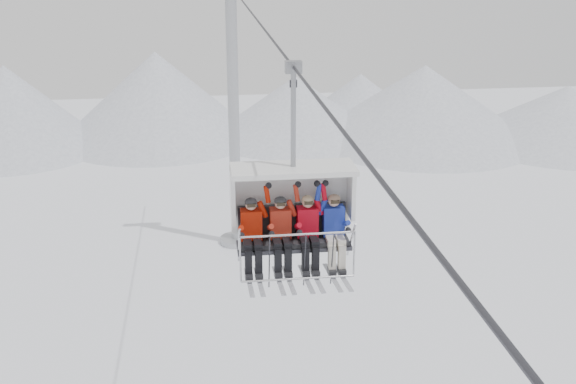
{
  "coord_description": "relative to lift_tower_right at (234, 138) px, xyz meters",
  "views": [
    {
      "loc": [
        -1.7,
        -13.57,
        15.51
      ],
      "look_at": [
        0.0,
        0.0,
        10.65
      ],
      "focal_mm": 45.0,
      "sensor_mm": 36.0,
      "label": 1
    }
  ],
  "objects": [
    {
      "name": "haul_cable",
      "position": [
        0.0,
        -22.0,
        7.52
      ],
      "size": [
        0.06,
        50.0,
        0.06
      ],
      "primitive_type": "cylinder",
      "rotation": [
        1.57,
        0.0,
        0.0
      ],
      "color": "#323237",
      "rests_on": "lift_tower_left"
    },
    {
      "name": "skier_far_right",
      "position": [
        0.78,
        -22.96,
        4.42
      ],
      "size": [
        0.4,
        1.69,
        1.6
      ],
      "color": "#1C30A2",
      "rests_on": "chairlift_carrier"
    },
    {
      "name": "lift_tower_right",
      "position": [
        0.0,
        0.0,
        0.0
      ],
      "size": [
        2.0,
        1.8,
        13.48
      ],
      "color": "#A0A3A7",
      "rests_on": "ground"
    },
    {
      "name": "skier_center_right",
      "position": [
        0.27,
        -22.96,
        4.42
      ],
      "size": [
        0.4,
        1.69,
        1.6
      ],
      "color": "red",
      "rests_on": "chairlift_carrier"
    },
    {
      "name": "skier_far_left",
      "position": [
        -0.81,
        -22.96,
        4.42
      ],
      "size": [
        0.4,
        1.69,
        1.6
      ],
      "color": "#AE1804",
      "rests_on": "chairlift_carrier"
    },
    {
      "name": "ridgeline",
      "position": [
        -1.58,
        20.05,
        -2.94
      ],
      "size": [
        72.0,
        21.0,
        7.0
      ],
      "color": "silver",
      "rests_on": "ground"
    },
    {
      "name": "skier_center_left",
      "position": [
        -0.25,
        -22.96,
        4.42
      ],
      "size": [
        0.4,
        1.69,
        1.6
      ],
      "color": "#A82515",
      "rests_on": "chairlift_carrier"
    },
    {
      "name": "chairlift_carrier",
      "position": [
        0.0,
        -22.66,
        4.89
      ],
      "size": [
        2.34,
        1.17,
        3.98
      ],
      "color": "black",
      "rests_on": "haul_cable"
    }
  ]
}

